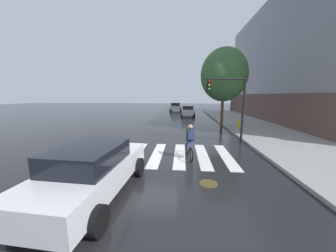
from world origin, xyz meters
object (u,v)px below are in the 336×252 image
fire_hydrant (238,124)px  street_tree_near (224,75)px  manhole_cover (209,183)px  traffic_light_near (230,98)px  sedan_far (176,107)px  sedan_near (92,170)px  cyclist (190,142)px  sedan_mid (188,110)px

fire_hydrant → street_tree_near: street_tree_near is taller
manhole_cover → traffic_light_near: bearing=70.0°
sedan_far → fire_hydrant: (6.29, -18.76, -0.30)m
fire_hydrant → street_tree_near: (-1.44, 0.17, 4.24)m
sedan_far → street_tree_near: size_ratio=0.66×
traffic_light_near → manhole_cover: bearing=-110.0°
manhole_cover → sedan_far: bearing=94.4°
sedan_near → cyclist: 4.59m
sedan_near → traffic_light_near: (5.63, 6.53, 2.04)m
sedan_near → sedan_mid: size_ratio=1.07×
manhole_cover → traffic_light_near: size_ratio=0.15×
fire_hydrant → sedan_mid: bearing=111.0°
cyclist → fire_hydrant: size_ratio=2.18×
sedan_near → street_tree_near: bearing=61.2°
sedan_far → cyclist: bearing=-86.4°
sedan_far → traffic_light_near: traffic_light_near is taller
cyclist → fire_hydrant: bearing=59.1°
sedan_far → sedan_near: bearing=-92.6°
manhole_cover → sedan_mid: 21.00m
cyclist → street_tree_near: (3.17, 7.88, 3.93)m
cyclist → traffic_light_near: 4.50m
street_tree_near → traffic_light_near: bearing=-97.2°
cyclist → fire_hydrant: cyclist is taller
sedan_near → fire_hydrant: bearing=55.5°
sedan_near → cyclist: cyclist is taller
sedan_far → fire_hydrant: bearing=-71.5°
manhole_cover → sedan_near: bearing=-164.3°
fire_hydrant → street_tree_near: bearing=173.4°
sedan_near → sedan_far: size_ratio=1.01×
cyclist → sedan_far: bearing=93.6°
manhole_cover → street_tree_near: street_tree_near is taller
sedan_near → fire_hydrant: size_ratio=6.04×
sedan_near → fire_hydrant: 13.53m
sedan_near → sedan_far: (1.38, 29.91, 0.01)m
sedan_near → traffic_light_near: traffic_light_near is taller
manhole_cover → street_tree_near: size_ratio=0.09×
fire_hydrant → traffic_light_near: bearing=-113.9°
traffic_light_near → fire_hydrant: 5.56m
traffic_light_near → sedan_near: bearing=-130.7°
manhole_cover → sedan_far: sedan_far is taller
sedan_mid → fire_hydrant: sedan_mid is taller
sedan_near → sedan_mid: 22.28m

